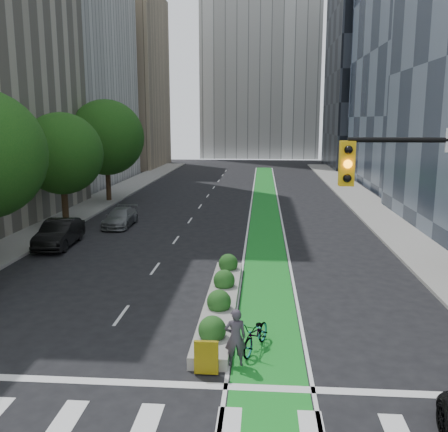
% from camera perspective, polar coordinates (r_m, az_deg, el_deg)
% --- Properties ---
extents(ground, '(160.00, 160.00, 0.00)m').
position_cam_1_polar(ground, '(13.78, -8.23, -20.95)').
color(ground, black).
rests_on(ground, ground).
extents(sidewalk_left, '(3.60, 90.00, 0.15)m').
position_cam_1_polar(sidewalk_left, '(39.84, -17.06, 0.10)').
color(sidewalk_left, gray).
rests_on(sidewalk_left, ground).
extents(sidewalk_right, '(3.60, 90.00, 0.15)m').
position_cam_1_polar(sidewalk_right, '(38.19, 18.06, -0.42)').
color(sidewalk_right, gray).
rests_on(sidewalk_right, ground).
extents(bike_lane_paint, '(2.20, 70.00, 0.01)m').
position_cam_1_polar(bike_lane_paint, '(42.02, 4.71, 1.00)').
color(bike_lane_paint, '#188424').
rests_on(bike_lane_paint, ground).
extents(building_tan_far, '(14.00, 16.00, 26.00)m').
position_cam_1_polar(building_tan_far, '(80.86, -12.35, 14.81)').
color(building_tan_far, tan).
rests_on(building_tan_far, ground).
extents(building_dark_end, '(14.00, 18.00, 28.00)m').
position_cam_1_polar(building_dark_end, '(81.53, 17.24, 15.25)').
color(building_dark_end, black).
rests_on(building_dark_end, ground).
extents(tree_midfar, '(5.60, 5.60, 7.76)m').
position_cam_1_polar(tree_midfar, '(36.18, -18.03, 6.78)').
color(tree_midfar, black).
rests_on(tree_midfar, ground).
extents(tree_far, '(6.60, 6.60, 9.00)m').
position_cam_1_polar(tree_far, '(45.54, -13.30, 8.72)').
color(tree_far, black).
rests_on(tree_far, ground).
extents(median_planter, '(1.20, 10.26, 1.10)m').
position_cam_1_polar(median_planter, '(19.74, -0.31, -9.46)').
color(median_planter, gray).
rests_on(median_planter, ground).
extents(bicycle, '(1.33, 2.11, 1.04)m').
position_cam_1_polar(bicycle, '(16.37, 3.69, -13.37)').
color(bicycle, gray).
rests_on(bicycle, ground).
extents(cyclist, '(0.72, 0.54, 1.79)m').
position_cam_1_polar(cyclist, '(15.25, 1.31, -13.70)').
color(cyclist, '#3C3640').
rests_on(cyclist, ground).
extents(parked_car_left_mid, '(1.92, 4.81, 1.56)m').
position_cam_1_polar(parked_car_left_mid, '(30.40, -18.32, -1.90)').
color(parked_car_left_mid, black).
rests_on(parked_car_left_mid, ground).
extents(parked_car_left_far, '(1.76, 4.29, 1.24)m').
position_cam_1_polar(parked_car_left_far, '(35.09, -11.77, -0.16)').
color(parked_car_left_far, slate).
rests_on(parked_car_left_far, ground).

